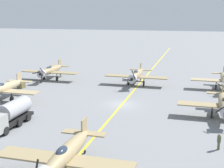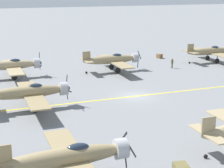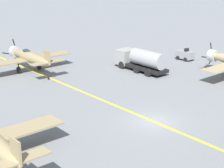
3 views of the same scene
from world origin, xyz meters
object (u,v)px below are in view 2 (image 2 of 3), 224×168
at_px(airplane_near_right, 68,157).
at_px(airplane_near_left, 10,65).
at_px(airplane_near_center, 29,92).
at_px(ground_crew_walking, 172,63).
at_px(airplane_mid_left, 113,60).
at_px(airplane_far_left, 211,51).
at_px(supply_crate_mid_lane, 159,56).

bearing_deg(airplane_near_right, airplane_near_left, -169.64).
relative_size(airplane_near_center, airplane_near_right, 1.00).
height_order(airplane_near_left, airplane_near_right, airplane_near_left).
height_order(airplane_near_right, ground_crew_walking, airplane_near_right).
height_order(airplane_mid_left, airplane_near_left, airplane_near_left).
bearing_deg(airplane_near_center, airplane_far_left, 130.56).
relative_size(airplane_near_left, airplane_near_right, 1.00).
bearing_deg(airplane_mid_left, ground_crew_walking, 69.23).
height_order(ground_crew_walking, supply_crate_mid_lane, ground_crew_walking).
xyz_separation_m(airplane_near_center, airplane_near_right, (17.98, 0.10, 0.00)).
bearing_deg(supply_crate_mid_lane, airplane_near_center, -51.73).
xyz_separation_m(ground_crew_walking, supply_crate_mid_lane, (-8.94, 2.23, -0.54)).
relative_size(airplane_far_left, airplane_near_left, 1.00).
height_order(airplane_far_left, supply_crate_mid_lane, airplane_far_left).
height_order(airplane_mid_left, ground_crew_walking, airplane_mid_left).
distance_m(airplane_near_left, supply_crate_mid_lane, 29.88).
distance_m(airplane_mid_left, ground_crew_walking, 10.67).
height_order(airplane_near_center, airplane_near_right, airplane_near_center).
xyz_separation_m(airplane_far_left, ground_crew_walking, (2.25, -9.45, -1.05)).
xyz_separation_m(airplane_far_left, airplane_near_center, (15.92, -35.87, 0.00)).
height_order(airplane_far_left, airplane_near_left, airplane_near_left).
bearing_deg(airplane_near_left, airplane_near_center, -4.18).
bearing_deg(airplane_near_right, ground_crew_walking, 149.65).
height_order(airplane_near_right, supply_crate_mid_lane, airplane_near_right).
xyz_separation_m(airplane_near_left, airplane_near_center, (16.10, 0.47, 0.00)).
bearing_deg(airplane_near_right, airplane_mid_left, 163.75).
xyz_separation_m(airplane_far_left, airplane_mid_left, (1.06, -20.00, 0.00)).
relative_size(airplane_mid_left, airplane_near_left, 1.00).
height_order(airplane_near_left, airplane_near_center, airplane_near_left).
bearing_deg(supply_crate_mid_lane, airplane_mid_left, -58.75).
xyz_separation_m(airplane_near_left, airplane_near_right, (34.09, 0.57, 0.00)).
relative_size(airplane_far_left, ground_crew_walking, 6.84).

